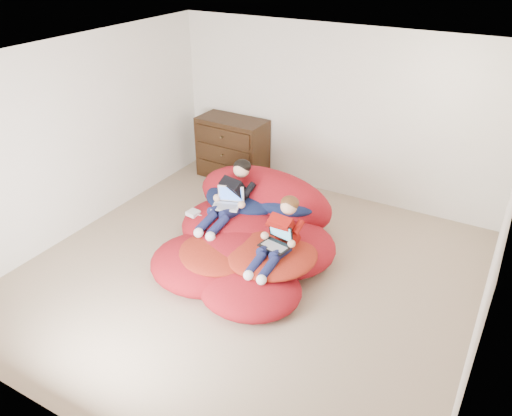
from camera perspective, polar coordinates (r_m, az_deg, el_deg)
The scene contains 9 objects.
room_shell at distance 5.86m, azimuth -1.00°, elevation -5.81°, with size 5.10×5.10×2.77m.
dresser at distance 8.12m, azimuth -2.72°, elevation 6.81°, with size 1.12×0.63×0.99m.
beanbag_pile at distance 6.24m, azimuth -0.73°, elevation -2.96°, with size 2.22×2.41×0.91m.
cream_pillow at distance 6.85m, azimuth -1.26°, elevation 3.58°, with size 0.46×0.29×0.29m, color white.
older_boy at distance 6.26m, azimuth -2.84°, elevation 1.54°, with size 0.37×1.06×0.69m.
younger_boy at distance 5.59m, azimuth 2.71°, elevation -2.90°, with size 0.32×0.96×0.66m.
laptop_white at distance 6.23m, azimuth -3.21°, elevation 0.82°, with size 0.39×0.36×0.24m.
laptop_black at distance 5.58m, azimuth 2.45°, elevation -3.62°, with size 0.36×0.33×0.24m.
power_adapter at distance 6.41m, azimuth -7.19°, elevation -0.59°, with size 0.14×0.14×0.05m, color silver.
Camera 1 is at (2.45, -4.13, 3.58)m, focal length 35.00 mm.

